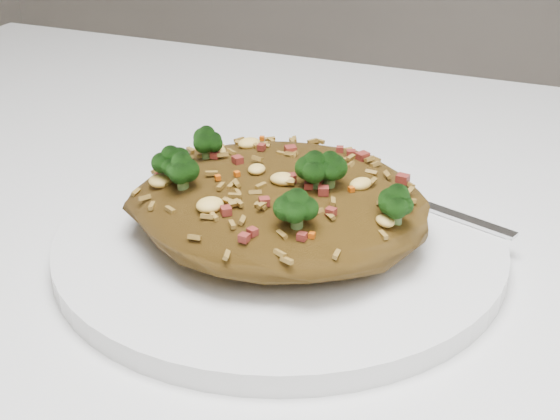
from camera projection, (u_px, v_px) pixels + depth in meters
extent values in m
cube|color=white|center=(353.00, 285.00, 0.50)|extent=(1.20, 0.80, 0.04)
cylinder|color=brown|center=(60.00, 306.00, 1.13)|extent=(0.06, 0.06, 0.71)
cylinder|color=white|center=(280.00, 241.00, 0.50)|extent=(0.28, 0.28, 0.01)
ellipsoid|color=brown|center=(280.00, 202.00, 0.48)|extent=(0.19, 0.17, 0.04)
ellipsoid|color=#0D3407|center=(330.00, 167.00, 0.46)|extent=(0.02, 0.02, 0.02)
ellipsoid|color=#0D3407|center=(207.00, 140.00, 0.50)|extent=(0.02, 0.02, 0.02)
ellipsoid|color=#0D3407|center=(182.00, 169.00, 0.46)|extent=(0.02, 0.02, 0.02)
ellipsoid|color=#0D3407|center=(314.00, 167.00, 0.45)|extent=(0.02, 0.02, 0.02)
ellipsoid|color=#0D3407|center=(171.00, 161.00, 0.47)|extent=(0.02, 0.02, 0.02)
ellipsoid|color=#0D3407|center=(397.00, 202.00, 0.43)|extent=(0.02, 0.02, 0.02)
ellipsoid|color=#0D3407|center=(297.00, 207.00, 0.42)|extent=(0.02, 0.02, 0.02)
cube|color=silver|center=(467.00, 220.00, 0.50)|extent=(0.10, 0.04, 0.00)
cube|color=silver|center=(346.00, 178.00, 0.56)|extent=(0.04, 0.03, 0.00)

